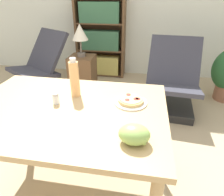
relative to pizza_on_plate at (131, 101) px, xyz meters
The scene contains 11 objects.
ground_plane 0.90m from the pizza_on_plate, 161.77° to the right, with size 14.00×14.00×0.00m, color tan.
dining_table 0.43m from the pizza_on_plate, 162.54° to the right, with size 1.26×0.89×0.73m.
pizza_on_plate is the anchor object (origin of this frame).
grape_bunch 0.39m from the pizza_on_plate, 82.78° to the right, with size 0.15×0.12×0.10m.
drink_bottle 0.40m from the pizza_on_plate, behind, with size 0.06×0.06×0.27m.
salt_shaker 0.48m from the pizza_on_plate, 169.53° to the right, with size 0.04×0.04×0.07m.
lounge_chair_near 2.08m from the pizza_on_plate, 135.59° to the left, with size 0.89×0.97×0.88m.
lounge_chair_far 1.36m from the pizza_on_plate, 70.75° to the left, with size 0.68×0.81×0.88m.
bookshelf 2.40m from the pizza_on_plate, 107.21° to the left, with size 0.83×0.28×1.36m.
side_table 1.71m from the pizza_on_plate, 118.76° to the left, with size 0.34×0.34×0.58m.
table_lamp 1.65m from the pizza_on_plate, 118.76° to the left, with size 0.21×0.21×0.43m.
Camera 1 is at (0.56, -0.98, 1.37)m, focal length 32.00 mm.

